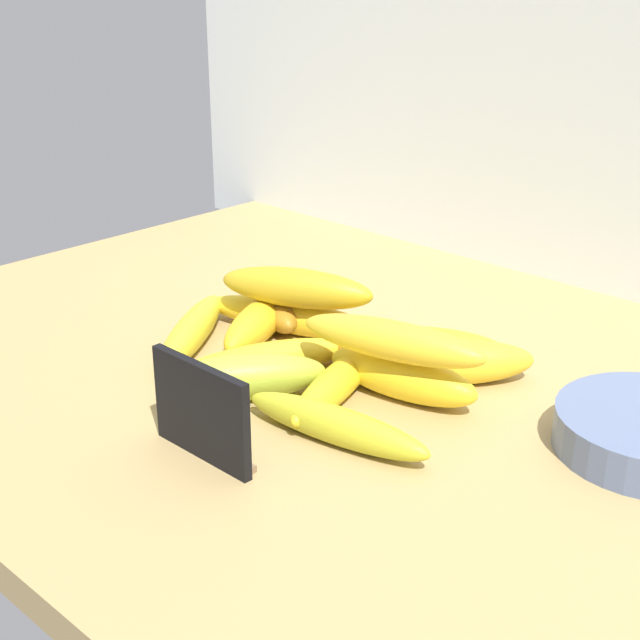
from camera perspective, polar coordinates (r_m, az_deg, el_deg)
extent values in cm
cube|color=tan|center=(90.35, 1.79, -4.34)|extent=(110.00, 76.00, 3.00)
cube|color=silver|center=(113.11, 16.03, 17.96)|extent=(130.00, 2.00, 70.00)
cube|color=black|center=(74.83, -7.38, -5.63)|extent=(11.00, 0.80, 8.40)
cube|color=olive|center=(77.15, -6.78, -7.99)|extent=(9.90, 1.20, 0.60)
ellipsoid|color=yellow|center=(96.86, -4.04, -0.19)|extent=(9.94, 15.44, 4.05)
ellipsoid|color=#A9BB34|center=(84.70, -4.82, -3.56)|extent=(12.62, 15.16, 4.35)
ellipsoid|color=yellow|center=(88.30, 8.43, -2.62)|extent=(13.26, 14.14, 4.31)
ellipsoid|color=#B07617|center=(92.76, 1.78, -1.45)|extent=(15.17, 12.15, 3.31)
ellipsoid|color=yellow|center=(91.95, 6.73, -1.62)|extent=(15.26, 11.55, 3.91)
ellipsoid|color=yellow|center=(89.05, -3.43, -2.49)|extent=(10.25, 17.18, 3.44)
ellipsoid|color=yellow|center=(84.56, 1.04, -3.93)|extent=(8.33, 17.52, 3.27)
ellipsoid|color=gold|center=(77.55, 1.00, -6.53)|extent=(18.21, 6.06, 3.25)
ellipsoid|color=#A6741D|center=(102.01, -3.02, 1.06)|extent=(15.25, 10.92, 4.14)
ellipsoid|color=yellow|center=(84.79, 4.98, -3.53)|extent=(15.77, 6.68, 4.35)
ellipsoid|color=yellow|center=(98.77, -1.79, 0.18)|extent=(20.67, 9.99, 3.63)
ellipsoid|color=yellow|center=(96.46, -7.95, -0.68)|extent=(13.49, 17.85, 3.37)
ellipsoid|color=yellow|center=(82.31, 4.50, -1.27)|extent=(18.04, 8.10, 3.68)
ellipsoid|color=gold|center=(95.96, -1.47, 2.01)|extent=(16.90, 10.80, 4.19)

